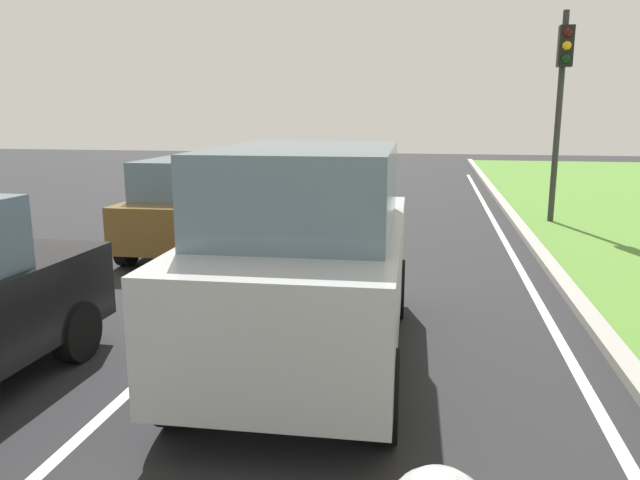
{
  "coord_description": "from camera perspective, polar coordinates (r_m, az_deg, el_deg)",
  "views": [
    {
      "loc": [
        2.06,
        2.99,
        2.6
      ],
      "look_at": [
        0.84,
        9.58,
        1.2
      ],
      "focal_mm": 34.07,
      "sensor_mm": 36.0,
      "label": 1
    }
  ],
  "objects": [
    {
      "name": "lane_line_right_edge",
      "position": [
        11.41,
        17.94,
        -1.94
      ],
      "size": [
        0.12,
        32.0,
        0.01
      ],
      "primitive_type": "cube",
      "color": "silver",
      "rests_on": "ground"
    },
    {
      "name": "curb_right",
      "position": [
        11.48,
        20.43,
        -1.74
      ],
      "size": [
        0.24,
        48.0,
        0.12
      ],
      "primitive_type": "cube",
      "color": "#9E9B93",
      "rests_on": "ground"
    },
    {
      "name": "ground_plane",
      "position": [
        11.5,
        -0.13,
        -1.28
      ],
      "size": [
        60.0,
        60.0,
        0.0
      ],
      "primitive_type": "plane",
      "color": "#262628"
    },
    {
      "name": "car_suv_ahead",
      "position": [
        6.28,
        -1.08,
        -1.38
      ],
      "size": [
        2.09,
        4.56,
        2.28
      ],
      "rotation": [
        0.0,
        0.0,
        0.03
      ],
      "color": "#B7BABF",
      "rests_on": "ground"
    },
    {
      "name": "lane_line_center",
      "position": [
        11.64,
        -3.52,
        -1.12
      ],
      "size": [
        0.12,
        32.0,
        0.01
      ],
      "primitive_type": "cube",
      "color": "silver",
      "rests_on": "ground"
    },
    {
      "name": "traffic_light_near_right",
      "position": [
        15.36,
        21.76,
        13.41
      ],
      "size": [
        0.32,
        0.5,
        4.89
      ],
      "color": "#2D2D2D",
      "rests_on": "ground"
    },
    {
      "name": "car_hatchback_far",
      "position": [
        11.71,
        -11.94,
        3.1
      ],
      "size": [
        1.77,
        3.72,
        1.78
      ],
      "rotation": [
        0.0,
        0.0,
        0.01
      ],
      "color": "brown",
      "rests_on": "ground"
    }
  ]
}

